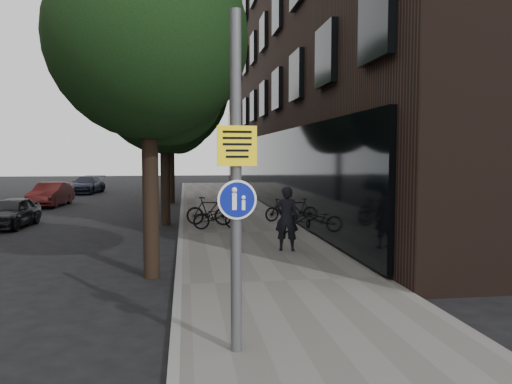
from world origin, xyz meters
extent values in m
plane|color=black|center=(0.00, 0.00, 0.00)|extent=(120.00, 120.00, 0.00)
cube|color=#615E59|center=(0.25, 10.00, 0.06)|extent=(4.50, 60.00, 0.12)
cube|color=slate|center=(-2.00, 10.00, 0.07)|extent=(0.15, 60.00, 0.13)
cube|color=black|center=(8.50, 22.00, 9.00)|extent=(12.00, 40.00, 18.00)
cylinder|color=black|center=(-2.60, 4.50, 1.60)|extent=(0.36, 0.36, 3.20)
sphere|color=black|center=(-2.60, 4.50, 5.30)|extent=(4.40, 4.40, 4.40)
sphere|color=black|center=(-2.20, 5.30, 4.30)|extent=(2.64, 2.64, 2.64)
cylinder|color=black|center=(-2.60, 13.00, 1.60)|extent=(0.36, 0.36, 3.20)
sphere|color=black|center=(-2.60, 13.00, 5.30)|extent=(5.00, 5.00, 5.00)
sphere|color=black|center=(-2.20, 13.80, 4.30)|extent=(3.00, 3.00, 3.00)
cylinder|color=black|center=(-2.60, 22.00, 1.60)|extent=(0.36, 0.36, 3.20)
sphere|color=black|center=(-2.60, 22.00, 5.30)|extent=(5.00, 5.00, 5.00)
sphere|color=black|center=(-2.20, 22.80, 4.30)|extent=(3.00, 3.00, 3.00)
cylinder|color=#595B5E|center=(-1.17, -0.26, 2.38)|extent=(0.15, 0.15, 4.52)
cube|color=yellow|center=(-1.17, -0.26, 2.88)|extent=(0.52, 0.07, 0.52)
cylinder|color=navy|center=(-1.17, -0.26, 2.18)|extent=(0.46, 0.05, 0.46)
cylinder|color=white|center=(-1.17, -0.26, 2.18)|extent=(0.52, 0.06, 0.52)
imported|color=black|center=(0.92, 6.55, 1.01)|extent=(0.74, 0.59, 1.79)
imported|color=black|center=(2.00, 9.69, 0.55)|extent=(1.73, 0.94, 0.86)
imported|color=black|center=(2.00, 12.63, 0.57)|extent=(1.56, 0.81, 0.90)
imported|color=black|center=(-0.71, 10.84, 0.57)|extent=(1.76, 0.76, 0.90)
imported|color=black|center=(-0.95, 11.83, 0.65)|extent=(1.84, 1.01, 1.06)
imported|color=black|center=(-8.41, 13.17, 0.58)|extent=(1.58, 3.48, 1.16)
imported|color=#521817|center=(-8.96, 21.12, 0.64)|extent=(1.68, 3.97, 1.27)
imported|color=#191E2E|center=(-8.78, 30.09, 0.62)|extent=(2.27, 4.46, 1.24)
camera|label=1|loc=(-1.84, -6.81, 2.77)|focal=35.00mm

